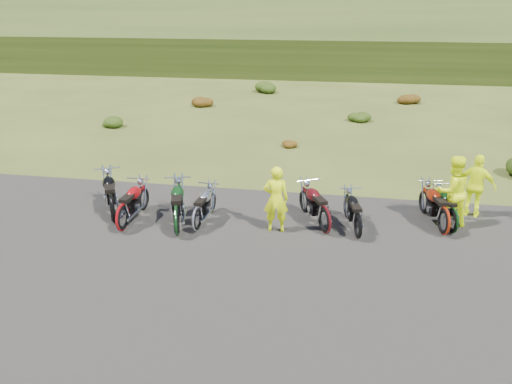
% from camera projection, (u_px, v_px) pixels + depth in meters
% --- Properties ---
extents(ground, '(300.00, 300.00, 0.00)m').
position_uv_depth(ground, '(259.00, 251.00, 11.94)').
color(ground, '#3A4416').
rests_on(ground, ground).
extents(gravel_pad, '(20.00, 12.00, 0.04)m').
position_uv_depth(gravel_pad, '(242.00, 297.00, 10.11)').
color(gravel_pad, black).
rests_on(gravel_pad, ground).
extents(hill_slope, '(300.00, 45.97, 9.37)m').
position_uv_depth(hill_slope, '(333.00, 53.00, 57.90)').
color(hill_slope, '#263712').
rests_on(hill_slope, ground).
extents(hill_plateau, '(300.00, 90.00, 9.17)m').
position_uv_depth(hill_plateau, '(342.00, 28.00, 113.05)').
color(hill_plateau, '#263712').
rests_on(hill_plateau, ground).
extents(shrub_1, '(1.03, 1.03, 0.61)m').
position_uv_depth(shrub_1, '(111.00, 120.00, 23.72)').
color(shrub_1, '#1E360D').
rests_on(shrub_1, ground).
extents(shrub_2, '(1.30, 1.30, 0.77)m').
position_uv_depth(shrub_2, '(201.00, 100.00, 28.09)').
color(shrub_2, '#5A230B').
rests_on(shrub_2, ground).
extents(shrub_3, '(1.56, 1.56, 0.92)m').
position_uv_depth(shrub_3, '(267.00, 86.00, 32.45)').
color(shrub_3, '#1E360D').
rests_on(shrub_3, ground).
extents(shrub_4, '(0.77, 0.77, 0.45)m').
position_uv_depth(shrub_4, '(288.00, 142.00, 20.38)').
color(shrub_4, '#5A230B').
rests_on(shrub_4, ground).
extents(shrub_5, '(1.03, 1.03, 0.61)m').
position_uv_depth(shrub_5, '(358.00, 115.00, 24.75)').
color(shrub_5, '#1E360D').
rests_on(shrub_5, ground).
extents(shrub_6, '(1.30, 1.30, 0.77)m').
position_uv_depth(shrub_6, '(408.00, 97.00, 29.11)').
color(shrub_6, '#5A230B').
rests_on(shrub_6, ground).
extents(motorcycle_0, '(1.73, 2.32, 1.17)m').
position_uv_depth(motorcycle_0, '(114.00, 223.00, 13.48)').
color(motorcycle_0, black).
rests_on(motorcycle_0, ground).
extents(motorcycle_1, '(0.71, 2.05, 1.07)m').
position_uv_depth(motorcycle_1, '(124.00, 231.00, 12.99)').
color(motorcycle_1, maroon).
rests_on(motorcycle_1, ground).
extents(motorcycle_2, '(1.31, 2.33, 1.16)m').
position_uv_depth(motorcycle_2, '(178.00, 236.00, 12.74)').
color(motorcycle_2, black).
rests_on(motorcycle_2, ground).
extents(motorcycle_3, '(0.71, 1.89, 0.98)m').
position_uv_depth(motorcycle_3, '(197.00, 232.00, 12.97)').
color(motorcycle_3, '#ACACB1').
rests_on(motorcycle_3, ground).
extents(motorcycle_4, '(1.54, 2.15, 1.08)m').
position_uv_depth(motorcycle_4, '(324.00, 234.00, 12.86)').
color(motorcycle_4, '#450B0F').
rests_on(motorcycle_4, ground).
extents(motorcycle_5, '(1.02, 1.97, 0.98)m').
position_uv_depth(motorcycle_5, '(357.00, 239.00, 12.57)').
color(motorcycle_5, black).
rests_on(motorcycle_5, ground).
extents(motorcycle_6, '(1.12, 2.16, 1.08)m').
position_uv_depth(motorcycle_6, '(442.00, 235.00, 12.78)').
color(motorcycle_6, maroon).
rests_on(motorcycle_6, ground).
extents(motorcycle_7, '(0.99, 1.97, 0.99)m').
position_uv_depth(motorcycle_7, '(451.00, 233.00, 12.87)').
color(motorcycle_7, black).
rests_on(motorcycle_7, ground).
extents(person_middle, '(0.68, 0.49, 1.75)m').
position_uv_depth(person_middle, '(276.00, 200.00, 12.67)').
color(person_middle, '#E3F70D').
rests_on(person_middle, ground).
extents(person_right_a, '(1.13, 1.02, 1.92)m').
position_uv_depth(person_right_a, '(452.00, 192.00, 12.97)').
color(person_right_a, '#E3F70D').
rests_on(person_right_a, ground).
extents(person_right_b, '(1.11, 0.76, 1.76)m').
position_uv_depth(person_right_b, '(476.00, 187.00, 13.56)').
color(person_right_b, '#E3F70D').
rests_on(person_right_b, ground).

